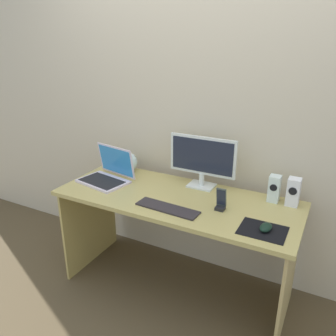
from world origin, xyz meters
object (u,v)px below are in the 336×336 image
Objects in this scene: laptop at (107,174)px; phone_in_dock at (221,202)px; speaker_right at (293,192)px; keyboard_external at (167,208)px; speaker_near_monitor at (274,189)px; monitor at (202,159)px; mouse at (266,227)px; fishbowl at (127,162)px.

phone_in_dock is (0.88, -0.04, -0.00)m from laptop.
speaker_right reaches higher than keyboard_external.
phone_in_dock is at bearing -134.44° from speaker_near_monitor.
monitor is 3.40× the size of phone_in_dock.
mouse is (0.04, -0.38, -0.07)m from speaker_near_monitor.
laptop reaches higher than mouse.
speaker_right is 0.11m from speaker_near_monitor.
speaker_near_monitor is 0.43× the size of keyboard_external.
monitor is at bearing 131.58° from phone_in_dock.
keyboard_external is at bearing -17.48° from laptop.
speaker_right is 0.78m from keyboard_external.
keyboard_external is 2.89× the size of phone_in_dock.
mouse is at bearing 5.62° from keyboard_external.
fishbowl is at bearing 162.55° from phone_in_dock.
fishbowl is at bearing 147.16° from keyboard_external.
laptop is at bearing -95.55° from fishbowl.
mouse is (1.18, -0.16, -0.03)m from laptop.
fishbowl is 1.22m from mouse.
speaker_near_monitor is 1.24× the size of phone_in_dock.
speaker_right is at bearing 34.90° from keyboard_external.
mouse reaches higher than keyboard_external.
speaker_near_monitor is at bearing 179.99° from speaker_right.
laptop is 0.96× the size of keyboard_external.
monitor is at bearing -0.46° from fishbowl.
monitor is 1.22× the size of laptop.
fishbowl reaches higher than phone_in_dock.
laptop is at bearing 179.19° from mouse.
keyboard_external is 4.02× the size of mouse.
mouse is (0.53, -0.38, -0.18)m from monitor.
speaker_near_monitor reaches higher than keyboard_external.
speaker_right is 1.23m from fishbowl.
laptop is 0.88m from phone_in_dock.
keyboard_external is at bearing -97.46° from monitor.
speaker_right reaches higher than speaker_near_monitor.
fishbowl is 1.55× the size of mouse.
speaker_right reaches higher than mouse.
monitor is 0.63m from fishbowl.
speaker_near_monitor is 1.12m from fishbowl.
monitor is at bearing 85.75° from keyboard_external.
laptop reaches higher than keyboard_external.
fishbowl is at bearing 179.54° from monitor.
speaker_right is at bearing -0.01° from speaker_near_monitor.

